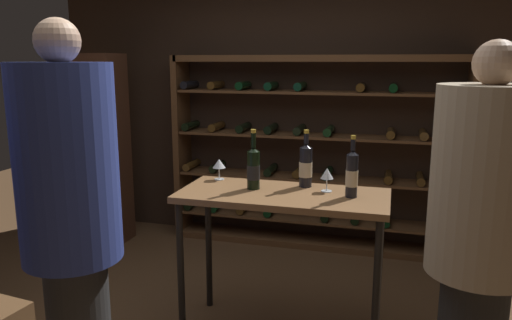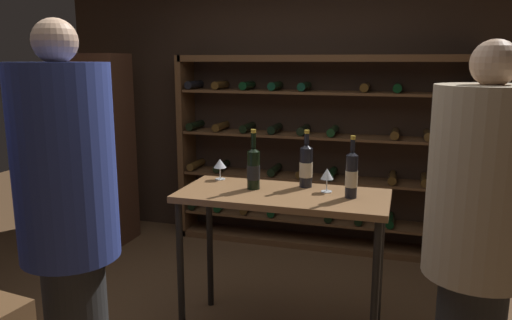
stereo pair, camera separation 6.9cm
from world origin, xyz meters
TOP-DOWN VIEW (x-y plane):
  - back_wall at (0.00, 2.09)m, footprint 4.75×0.10m
  - wine_rack at (0.28, 1.88)m, footprint 2.74×0.32m
  - tasting_table at (0.36, 0.24)m, footprint 1.29×0.58m
  - person_bystander_red_print at (-0.43, -0.75)m, footprint 0.46×0.46m
  - person_guest_blue_shirt at (1.41, -0.29)m, footprint 0.47×0.47m
  - display_cabinet at (-1.70, 1.46)m, footprint 0.44×0.36m
  - wine_bottle_red_label at (0.47, 0.43)m, footprint 0.08×0.08m
  - wine_bottle_amber_reserve at (0.16, 0.28)m, footprint 0.08×0.08m
  - wine_bottle_green_slim at (0.78, 0.25)m, footprint 0.07×0.07m
  - wine_glass_stemmed_left at (-0.13, 0.45)m, footprint 0.09×0.09m
  - wine_glass_stemmed_right at (0.62, 0.34)m, footprint 0.08×0.08m

SIDE VIEW (x-z plane):
  - tasting_table at x=0.36m, z-range 0.37..1.33m
  - wine_rack at x=0.28m, z-range 0.00..1.80m
  - display_cabinet at x=-1.70m, z-range 0.00..1.82m
  - person_guest_blue_shirt at x=1.41m, z-range 0.09..1.94m
  - wine_glass_stemmed_left at x=-0.13m, z-range 1.00..1.14m
  - wine_glass_stemmed_right at x=0.62m, z-range 0.99..1.14m
  - person_bystander_red_print at x=-0.43m, z-range 0.10..2.05m
  - wine_bottle_amber_reserve at x=0.16m, z-range 0.91..1.29m
  - wine_bottle_red_label at x=0.47m, z-range 0.92..1.29m
  - wine_bottle_green_slim at x=0.78m, z-range 0.92..1.29m
  - back_wall at x=0.00m, z-range 0.00..2.85m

